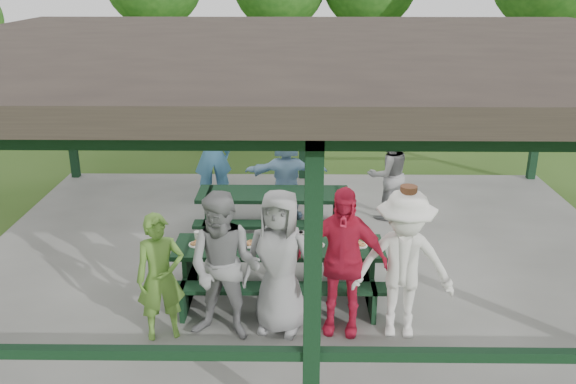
{
  "coord_description": "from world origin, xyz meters",
  "views": [
    {
      "loc": [
        -0.15,
        -8.4,
        4.21
      ],
      "look_at": [
        -0.25,
        -0.3,
        1.26
      ],
      "focal_mm": 38.0,
      "sensor_mm": 36.0,
      "label": 1
    }
  ],
  "objects_px": {
    "contestant_red": "(341,261)",
    "spectator_grey": "(388,174)",
    "picnic_table_far": "(273,209)",
    "farm_trailer": "(219,108)",
    "contestant_green": "(160,277)",
    "contestant_grey_mid": "(280,262)",
    "contestant_grey_left": "(224,268)",
    "contestant_white_fedora": "(403,265)",
    "picnic_table_near": "(279,264)",
    "spectator_lblue": "(286,176)",
    "spectator_blue": "(212,153)",
    "pickup_truck": "(425,99)"
  },
  "relations": [
    {
      "from": "spectator_grey",
      "to": "farm_trailer",
      "type": "relative_size",
      "value": 0.37
    },
    {
      "from": "contestant_grey_left",
      "to": "contestant_grey_mid",
      "type": "distance_m",
      "value": 0.65
    },
    {
      "from": "contestant_red",
      "to": "farm_trailer",
      "type": "bearing_deg",
      "value": 115.38
    },
    {
      "from": "picnic_table_far",
      "to": "farm_trailer",
      "type": "xyz_separation_m",
      "value": [
        -1.7,
        6.92,
        0.17
      ]
    },
    {
      "from": "contestant_green",
      "to": "spectator_grey",
      "type": "height_order",
      "value": "spectator_grey"
    },
    {
      "from": "pickup_truck",
      "to": "picnic_table_near",
      "type": "bearing_deg",
      "value": 160.71
    },
    {
      "from": "picnic_table_near",
      "to": "spectator_grey",
      "type": "height_order",
      "value": "spectator_grey"
    },
    {
      "from": "spectator_lblue",
      "to": "picnic_table_far",
      "type": "bearing_deg",
      "value": 74.08
    },
    {
      "from": "farm_trailer",
      "to": "contestant_white_fedora",
      "type": "bearing_deg",
      "value": -88.95
    },
    {
      "from": "spectator_grey",
      "to": "contestant_green",
      "type": "bearing_deg",
      "value": 26.68
    },
    {
      "from": "picnic_table_far",
      "to": "contestant_white_fedora",
      "type": "height_order",
      "value": "contestant_white_fedora"
    },
    {
      "from": "picnic_table_far",
      "to": "contestant_grey_mid",
      "type": "relative_size",
      "value": 1.37
    },
    {
      "from": "spectator_grey",
      "to": "contestant_red",
      "type": "bearing_deg",
      "value": 50.36
    },
    {
      "from": "contestant_grey_left",
      "to": "contestant_red",
      "type": "distance_m",
      "value": 1.37
    },
    {
      "from": "picnic_table_far",
      "to": "contestant_green",
      "type": "relative_size",
      "value": 1.57
    },
    {
      "from": "contestant_grey_mid",
      "to": "spectator_lblue",
      "type": "bearing_deg",
      "value": 105.31
    },
    {
      "from": "contestant_red",
      "to": "contestant_white_fedora",
      "type": "distance_m",
      "value": 0.71
    },
    {
      "from": "farm_trailer",
      "to": "contestant_grey_left",
      "type": "bearing_deg",
      "value": -100.43
    },
    {
      "from": "contestant_white_fedora",
      "to": "farm_trailer",
      "type": "xyz_separation_m",
      "value": [
        -3.31,
        9.79,
        -0.28
      ]
    },
    {
      "from": "picnic_table_near",
      "to": "pickup_truck",
      "type": "relative_size",
      "value": 0.56
    },
    {
      "from": "pickup_truck",
      "to": "contestant_grey_mid",
      "type": "bearing_deg",
      "value": 162.15
    },
    {
      "from": "contestant_white_fedora",
      "to": "spectator_grey",
      "type": "xyz_separation_m",
      "value": [
        0.35,
        3.67,
        -0.11
      ]
    },
    {
      "from": "picnic_table_far",
      "to": "farm_trailer",
      "type": "bearing_deg",
      "value": 103.82
    },
    {
      "from": "farm_trailer",
      "to": "spectator_lblue",
      "type": "bearing_deg",
      "value": -90.45
    },
    {
      "from": "picnic_table_far",
      "to": "contestant_white_fedora",
      "type": "distance_m",
      "value": 3.32
    },
    {
      "from": "contestant_red",
      "to": "contestant_white_fedora",
      "type": "bearing_deg",
      "value": 2.62
    },
    {
      "from": "contestant_green",
      "to": "contestant_red",
      "type": "distance_m",
      "value": 2.11
    },
    {
      "from": "picnic_table_near",
      "to": "spectator_lblue",
      "type": "bearing_deg",
      "value": 88.88
    },
    {
      "from": "picnic_table_far",
      "to": "spectator_lblue",
      "type": "relative_size",
      "value": 1.57
    },
    {
      "from": "picnic_table_far",
      "to": "farm_trailer",
      "type": "distance_m",
      "value": 7.13
    },
    {
      "from": "contestant_green",
      "to": "farm_trailer",
      "type": "height_order",
      "value": "contestant_green"
    },
    {
      "from": "contestant_grey_left",
      "to": "contestant_red",
      "type": "height_order",
      "value": "contestant_red"
    },
    {
      "from": "contestant_green",
      "to": "contestant_grey_left",
      "type": "height_order",
      "value": "contestant_grey_left"
    },
    {
      "from": "pickup_truck",
      "to": "contestant_green",
      "type": "bearing_deg",
      "value": 156.51
    },
    {
      "from": "contestant_red",
      "to": "spectator_grey",
      "type": "bearing_deg",
      "value": 83.88
    },
    {
      "from": "contestant_grey_mid",
      "to": "contestant_grey_left",
      "type": "bearing_deg",
      "value": -148.73
    },
    {
      "from": "contestant_green",
      "to": "contestant_grey_mid",
      "type": "relative_size",
      "value": 0.87
    },
    {
      "from": "contestant_green",
      "to": "contestant_grey_left",
      "type": "bearing_deg",
      "value": -17.12
    },
    {
      "from": "picnic_table_far",
      "to": "pickup_truck",
      "type": "relative_size",
      "value": 0.5
    },
    {
      "from": "contestant_green",
      "to": "contestant_grey_left",
      "type": "distance_m",
      "value": 0.76
    },
    {
      "from": "spectator_blue",
      "to": "spectator_grey",
      "type": "bearing_deg",
      "value": 153.57
    },
    {
      "from": "picnic_table_far",
      "to": "farm_trailer",
      "type": "relative_size",
      "value": 0.57
    },
    {
      "from": "contestant_grey_mid",
      "to": "farm_trailer",
      "type": "height_order",
      "value": "contestant_grey_mid"
    },
    {
      "from": "contestant_red",
      "to": "contestant_grey_mid",
      "type": "bearing_deg",
      "value": -169.96
    },
    {
      "from": "contestant_grey_mid",
      "to": "contestant_red",
      "type": "relative_size",
      "value": 0.97
    },
    {
      "from": "contestant_red",
      "to": "spectator_blue",
      "type": "height_order",
      "value": "spectator_blue"
    },
    {
      "from": "picnic_table_near",
      "to": "spectator_lblue",
      "type": "relative_size",
      "value": 1.75
    },
    {
      "from": "picnic_table_near",
      "to": "contestant_grey_mid",
      "type": "xyz_separation_m",
      "value": [
        0.03,
        -0.77,
        0.41
      ]
    },
    {
      "from": "contestant_green",
      "to": "spectator_blue",
      "type": "bearing_deg",
      "value": 72.9
    },
    {
      "from": "pickup_truck",
      "to": "farm_trailer",
      "type": "xyz_separation_m",
      "value": [
        -5.84,
        -1.59,
        0.06
      ]
    }
  ]
}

